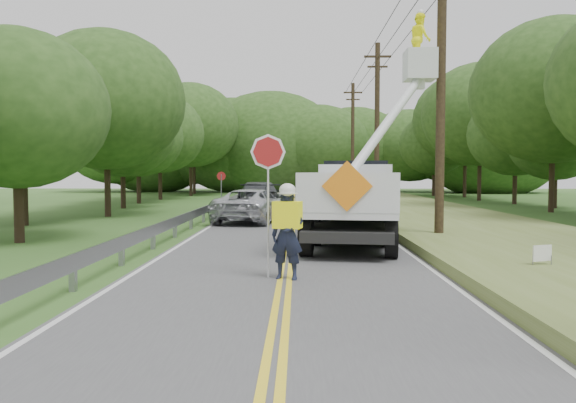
{
  "coord_description": "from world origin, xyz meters",
  "views": [
    {
      "loc": [
        0.29,
        -9.71,
        2.32
      ],
      "look_at": [
        0.0,
        6.0,
        1.5
      ],
      "focal_mm": 34.89,
      "sensor_mm": 36.0,
      "label": 1
    }
  ],
  "objects": [
    {
      "name": "stop_sign_permanent",
      "position": [
        -3.96,
        21.06,
        1.55
      ],
      "size": [
        0.5,
        0.13,
        2.37
      ],
      "color": "gray",
      "rests_on": "ground"
    },
    {
      "name": "road",
      "position": [
        0.0,
        14.0,
        0.01
      ],
      "size": [
        7.2,
        96.0,
        0.03
      ],
      "color": "#4F4E51",
      "rests_on": "ground"
    },
    {
      "name": "bucket_truck",
      "position": [
        2.33,
        9.34,
        1.68
      ],
      "size": [
        4.57,
        8.12,
        7.51
      ],
      "color": "black",
      "rests_on": "road"
    },
    {
      "name": "utility_poles",
      "position": [
        5.0,
        17.02,
        5.27
      ],
      "size": [
        1.6,
        43.3,
        10.0
      ],
      "color": "black",
      "rests_on": "ground"
    },
    {
      "name": "treeline_left",
      "position": [
        -10.65,
        32.38,
        6.04
      ],
      "size": [
        10.27,
        57.24,
        11.53
      ],
      "color": "#332319",
      "rests_on": "ground"
    },
    {
      "name": "yard_sign",
      "position": [
        5.64,
        2.55,
        0.52
      ],
      "size": [
        0.48,
        0.21,
        0.73
      ],
      "color": "white",
      "rests_on": "ground"
    },
    {
      "name": "guardrail",
      "position": [
        -4.02,
        14.91,
        0.55
      ],
      "size": [
        0.18,
        48.0,
        0.77
      ],
      "color": "gray",
      "rests_on": "ground"
    },
    {
      "name": "treeline_right",
      "position": [
        15.55,
        25.79,
        6.36
      ],
      "size": [
        11.75,
        51.46,
        11.47
      ],
      "color": "#332319",
      "rests_on": "ground"
    },
    {
      "name": "ground",
      "position": [
        0.0,
        0.0,
        0.0
      ],
      "size": [
        140.0,
        140.0,
        0.0
      ],
      "primitive_type": "plane",
      "color": "#315020",
      "rests_on": "ground"
    },
    {
      "name": "tall_grass_verge",
      "position": [
        7.1,
        14.0,
        0.15
      ],
      "size": [
        7.0,
        96.0,
        0.3
      ],
      "primitive_type": "cube",
      "color": "#5C6D2C",
      "rests_on": "ground"
    },
    {
      "name": "suv_darkgrey",
      "position": [
        -1.99,
        22.15,
        0.9
      ],
      "size": [
        3.1,
        6.3,
        1.76
      ],
      "primitive_type": "imported",
      "rotation": [
        0.0,
        0.0,
        3.25
      ],
      "color": "#3A3E41",
      "rests_on": "road"
    },
    {
      "name": "suv_silver",
      "position": [
        -1.84,
        16.09,
        0.79
      ],
      "size": [
        3.64,
        5.95,
        1.54
      ],
      "primitive_type": "imported",
      "rotation": [
        0.0,
        0.0,
        2.94
      ],
      "color": "silver",
      "rests_on": "road"
    },
    {
      "name": "treeline_horizon",
      "position": [
        0.2,
        56.13,
        5.5
      ],
      "size": [
        57.56,
        15.9,
        12.61
      ],
      "color": "#254518",
      "rests_on": "ground"
    },
    {
      "name": "flagger",
      "position": [
        0.04,
        2.24,
        1.13
      ],
      "size": [
        1.2,
        0.62,
        3.13
      ],
      "color": "#191E33",
      "rests_on": "road"
    }
  ]
}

